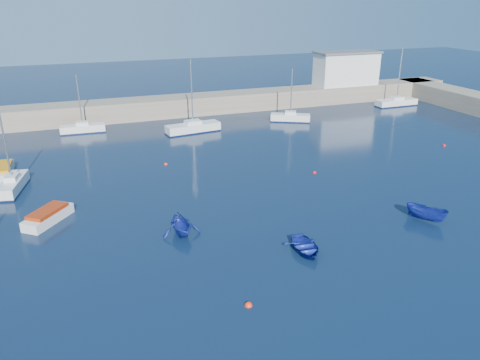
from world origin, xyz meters
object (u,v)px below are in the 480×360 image
object	(u,v)px
sailboat_8	(396,102)
dinghy_right	(426,213)
dinghy_left	(181,224)
sailboat_6	(193,128)
motorboat_2	(2,170)
sailboat_5	(83,128)
harbor_office	(346,69)
dinghy_center	(305,247)
motorboat_1	(48,216)
sailboat_3	(13,184)
sailboat_7	(290,117)

from	to	relation	value
sailboat_8	dinghy_right	bearing A→B (deg)	144.91
dinghy_left	dinghy_right	size ratio (longest dim) A/B	1.01
sailboat_6	dinghy_right	size ratio (longest dim) A/B	2.87
sailboat_8	motorboat_2	bearing A→B (deg)	102.01
sailboat_5	motorboat_2	distance (m)	15.26
harbor_office	dinghy_center	bearing A→B (deg)	-125.02
motorboat_1	dinghy_left	size ratio (longest dim) A/B	1.33
sailboat_3	sailboat_6	bearing A→B (deg)	44.60
sailboat_5	motorboat_1	size ratio (longest dim) A/B	1.70
motorboat_1	dinghy_center	size ratio (longest dim) A/B	1.26
dinghy_center	dinghy_left	world-z (taller)	dinghy_left
dinghy_left	sailboat_5	bearing A→B (deg)	96.26
harbor_office	dinghy_center	world-z (taller)	harbor_office
harbor_office	sailboat_3	size ratio (longest dim) A/B	1.42
dinghy_right	dinghy_center	bearing A→B (deg)	155.14
harbor_office	sailboat_5	xyz separation A→B (m)	(-41.28, -5.31, -4.53)
harbor_office	dinghy_center	distance (m)	50.68
sailboat_7	dinghy_left	world-z (taller)	sailboat_7
sailboat_8	dinghy_left	size ratio (longest dim) A/B	2.76
sailboat_3	sailboat_8	xyz separation A→B (m)	(53.69, 16.68, -0.00)
sailboat_7	dinghy_center	xyz separation A→B (m)	(-14.64, -32.03, -0.23)
sailboat_3	dinghy_left	distance (m)	17.75
sailboat_6	dinghy_center	size ratio (longest dim) A/B	2.68
motorboat_1	dinghy_center	world-z (taller)	motorboat_1
harbor_office	sailboat_6	size ratio (longest dim) A/B	1.11
sailboat_3	dinghy_right	distance (m)	34.74
sailboat_6	harbor_office	bearing A→B (deg)	-78.32
sailboat_3	motorboat_2	xyz separation A→B (m)	(-1.26, 4.61, -0.11)
sailboat_6	dinghy_left	xyz separation A→B (m)	(-7.93, -26.06, 0.23)
sailboat_5	motorboat_1	bearing A→B (deg)	173.55
motorboat_1	dinghy_center	distance (m)	19.46
motorboat_2	sailboat_3	bearing A→B (deg)	-73.41
sailboat_7	dinghy_right	world-z (taller)	sailboat_7
sailboat_5	sailboat_6	world-z (taller)	sailboat_6
sailboat_8	dinghy_left	world-z (taller)	sailboat_8
harbor_office	motorboat_2	size ratio (longest dim) A/B	2.06
sailboat_5	sailboat_8	distance (m)	46.89
sailboat_5	sailboat_7	bearing A→B (deg)	-96.14
harbor_office	motorboat_2	xyz separation A→B (m)	(-49.36, -18.26, -4.63)
sailboat_5	dinghy_center	world-z (taller)	sailboat_5
sailboat_3	dinghy_right	size ratio (longest dim) A/B	2.25
harbor_office	dinghy_center	size ratio (longest dim) A/B	2.98
sailboat_6	motorboat_1	world-z (taller)	sailboat_6
sailboat_6	dinghy_center	world-z (taller)	sailboat_6
sailboat_6	sailboat_8	xyz separation A→B (m)	(33.84, 3.76, -0.04)
sailboat_6	sailboat_8	size ratio (longest dim) A/B	1.02
sailboat_3	motorboat_1	bearing A→B (deg)	-57.39
sailboat_5	dinghy_center	xyz separation A→B (m)	(12.32, -36.02, -0.22)
sailboat_5	dinghy_center	distance (m)	38.07
harbor_office	sailboat_5	bearing A→B (deg)	-172.67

